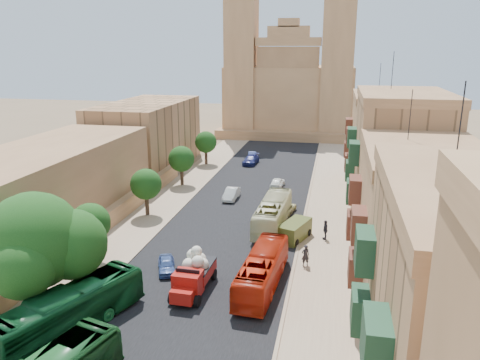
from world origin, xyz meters
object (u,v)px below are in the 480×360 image
at_px(car_white_a, 231,194).
at_px(car_white_b, 277,183).
at_px(ficus_tree, 36,244).
at_px(street_tree_a, 90,223).
at_px(pedestrian_c, 325,230).
at_px(red_truck, 193,273).
at_px(car_cream, 286,208).
at_px(pedestrian_a, 305,255).
at_px(bus_green_north, 70,310).
at_px(bus_cream_east, 273,213).
at_px(olive_pickup, 295,231).
at_px(bus_red_east, 262,270).
at_px(car_blue_a, 166,265).
at_px(car_blue_b, 252,156).
at_px(street_tree_d, 206,142).
at_px(car_dkblue, 251,160).
at_px(street_tree_c, 181,159).
at_px(church, 290,88).
at_px(street_tree_b, 146,184).

bearing_deg(car_white_a, car_white_b, 52.73).
relative_size(ficus_tree, street_tree_a, 1.65).
relative_size(car_white_b, pedestrian_c, 1.93).
height_order(red_truck, car_cream, red_truck).
height_order(red_truck, pedestrian_a, red_truck).
height_order(bus_green_north, car_white_a, bus_green_north).
bearing_deg(bus_cream_east, car_white_a, -50.85).
height_order(olive_pickup, bus_red_east, bus_red_east).
height_order(street_tree_a, bus_cream_east, street_tree_a).
relative_size(bus_cream_east, car_blue_a, 3.16).
xyz_separation_m(bus_red_east, car_blue_b, (-8.39, 42.29, -0.82)).
relative_size(street_tree_d, bus_green_north, 0.49).
bearing_deg(street_tree_a, pedestrian_c, 24.88).
distance_m(bus_green_north, car_blue_b, 50.61).
relative_size(ficus_tree, car_dkblue, 1.80).
xyz_separation_m(red_truck, bus_green_north, (-6.25, -6.57, 0.05)).
xyz_separation_m(ficus_tree, car_cream, (14.25, 23.74, -4.57)).
xyz_separation_m(street_tree_c, car_blue_b, (6.52, 16.87, -2.98)).
bearing_deg(car_white_b, olive_pickup, 107.17).
distance_m(street_tree_c, pedestrian_a, 27.80).
bearing_deg(pedestrian_a, red_truck, 13.20).
distance_m(bus_green_north, car_cream, 27.75).
distance_m(church, ficus_tree, 75.33).
bearing_deg(car_dkblue, bus_cream_east, -71.69).
distance_m(olive_pickup, car_blue_b, 33.93).
bearing_deg(red_truck, bus_red_east, 18.47).
bearing_deg(car_white_b, church, -81.71).
height_order(olive_pickup, car_dkblue, olive_pickup).
distance_m(street_tree_d, car_white_b, 16.74).
bearing_deg(car_white_a, car_blue_b, 94.32).
relative_size(bus_cream_east, car_white_a, 2.64).
bearing_deg(olive_pickup, street_tree_a, -152.91).
height_order(ficus_tree, pedestrian_c, ficus_tree).
xyz_separation_m(street_tree_b, street_tree_c, (-0.00, 12.00, 0.06)).
xyz_separation_m(street_tree_d, bus_red_east, (14.92, -37.42, -2.11)).
xyz_separation_m(car_white_a, car_cream, (6.99, -3.53, -0.12)).
distance_m(olive_pickup, car_white_b, 17.45).
bearing_deg(bus_green_north, street_tree_a, 133.14).
height_order(car_white_a, car_white_b, car_white_a).
xyz_separation_m(street_tree_c, olive_pickup, (16.50, -15.56, -2.70)).
bearing_deg(church, street_tree_c, -103.21).
bearing_deg(olive_pickup, street_tree_d, 120.91).
distance_m(church, car_white_a, 48.20).
xyz_separation_m(ficus_tree, car_white_a, (7.26, 27.27, -4.44)).
distance_m(church, car_cream, 51.88).
relative_size(street_tree_a, car_white_b, 1.40).
bearing_deg(car_white_a, car_cream, -26.00).
relative_size(bus_green_north, car_white_a, 2.66).
distance_m(car_dkblue, pedestrian_c, 30.97).
distance_m(street_tree_a, street_tree_d, 36.00).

